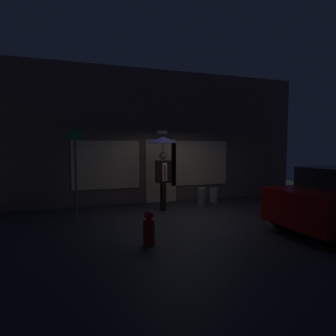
% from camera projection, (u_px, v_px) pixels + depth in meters
% --- Properties ---
extents(ground_plane, '(18.00, 18.00, 0.00)m').
position_uv_depth(ground_plane, '(184.00, 216.00, 8.02)').
color(ground_plane, '#2D2D33').
extents(building_facade, '(10.82, 0.48, 4.59)m').
position_uv_depth(building_facade, '(159.00, 138.00, 10.07)').
color(building_facade, brown).
rests_on(building_facade, ground).
extents(person_with_umbrella, '(1.05, 1.05, 2.25)m').
position_uv_depth(person_with_umbrella, '(163.00, 154.00, 8.68)').
color(person_with_umbrella, black).
rests_on(person_with_umbrella, ground).
extents(street_sign_post, '(0.40, 0.07, 2.53)m').
position_uv_depth(street_sign_post, '(76.00, 164.00, 8.38)').
color(street_sign_post, '#595B60').
rests_on(street_sign_post, ground).
extents(sidewalk_bollard, '(0.30, 0.30, 0.49)m').
position_uv_depth(sidewalk_bollard, '(214.00, 195.00, 10.05)').
color(sidewalk_bollard, '#9E998E').
rests_on(sidewalk_bollard, ground).
extents(sidewalk_bollard_2, '(0.29, 0.29, 0.61)m').
position_uv_depth(sidewalk_bollard_2, '(202.00, 197.00, 9.28)').
color(sidewalk_bollard_2, slate).
rests_on(sidewalk_bollard_2, ground).
extents(fire_hydrant, '(0.23, 0.23, 0.69)m').
position_uv_depth(fire_hydrant, '(149.00, 229.00, 5.63)').
color(fire_hydrant, '#B21914').
rests_on(fire_hydrant, ground).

